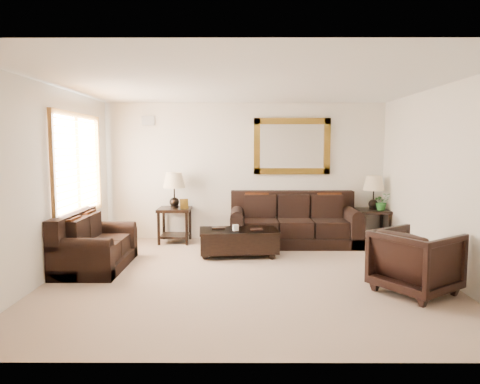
{
  "coord_description": "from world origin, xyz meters",
  "views": [
    {
      "loc": [
        -0.07,
        -5.98,
        1.84
      ],
      "look_at": [
        -0.09,
        0.6,
        1.14
      ],
      "focal_mm": 32.0,
      "sensor_mm": 36.0,
      "label": 1
    }
  ],
  "objects_px": {
    "coffee_table": "(239,239)",
    "end_table_right": "(373,199)",
    "loveseat": "(93,248)",
    "sofa": "(294,225)",
    "armchair": "(416,258)",
    "end_table_left": "(174,197)"
  },
  "relations": [
    {
      "from": "coffee_table",
      "to": "end_table_right",
      "type": "bearing_deg",
      "value": 16.35
    },
    {
      "from": "loveseat",
      "to": "end_table_right",
      "type": "relative_size",
      "value": 1.17
    },
    {
      "from": "sofa",
      "to": "armchair",
      "type": "bearing_deg",
      "value": -66.5
    },
    {
      "from": "loveseat",
      "to": "armchair",
      "type": "height_order",
      "value": "armchair"
    },
    {
      "from": "sofa",
      "to": "armchair",
      "type": "relative_size",
      "value": 2.69
    },
    {
      "from": "loveseat",
      "to": "coffee_table",
      "type": "bearing_deg",
      "value": -71.35
    },
    {
      "from": "end_table_left",
      "to": "coffee_table",
      "type": "relative_size",
      "value": 0.98
    },
    {
      "from": "armchair",
      "to": "end_table_left",
      "type": "bearing_deg",
      "value": 15.62
    },
    {
      "from": "end_table_right",
      "to": "coffee_table",
      "type": "height_order",
      "value": "end_table_right"
    },
    {
      "from": "sofa",
      "to": "end_table_left",
      "type": "relative_size",
      "value": 1.77
    },
    {
      "from": "end_table_right",
      "to": "loveseat",
      "type": "bearing_deg",
      "value": -159.7
    },
    {
      "from": "end_table_left",
      "to": "armchair",
      "type": "relative_size",
      "value": 1.52
    },
    {
      "from": "end_table_left",
      "to": "armchair",
      "type": "bearing_deg",
      "value": -39.6
    },
    {
      "from": "sofa",
      "to": "end_table_right",
      "type": "height_order",
      "value": "end_table_right"
    },
    {
      "from": "end_table_left",
      "to": "coffee_table",
      "type": "height_order",
      "value": "end_table_left"
    },
    {
      "from": "end_table_right",
      "to": "end_table_left",
      "type": "bearing_deg",
      "value": -179.78
    },
    {
      "from": "sofa",
      "to": "end_table_right",
      "type": "distance_m",
      "value": 1.62
    },
    {
      "from": "coffee_table",
      "to": "armchair",
      "type": "relative_size",
      "value": 1.55
    },
    {
      "from": "end_table_right",
      "to": "armchair",
      "type": "distance_m",
      "value": 2.94
    },
    {
      "from": "armchair",
      "to": "end_table_right",
      "type": "bearing_deg",
      "value": -41.53
    },
    {
      "from": "sofa",
      "to": "coffee_table",
      "type": "xyz_separation_m",
      "value": [
        -1.04,
        -0.89,
        -0.08
      ]
    },
    {
      "from": "loveseat",
      "to": "armchair",
      "type": "xyz_separation_m",
      "value": [
        4.46,
        -1.12,
        0.13
      ]
    }
  ]
}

